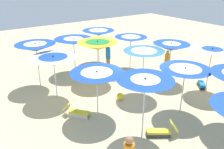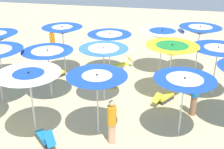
# 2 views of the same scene
# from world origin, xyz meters

# --- Properties ---
(ground) EXTENTS (39.45, 39.45, 0.04)m
(ground) POSITION_xyz_m (0.00, 0.00, -0.02)
(ground) COLOR beige
(beach_umbrella_0) EXTENTS (2.07, 2.07, 2.47)m
(beach_umbrella_0) POSITION_xyz_m (3.58, -3.86, 2.21)
(beach_umbrella_0) COLOR silver
(beach_umbrella_0) RESTS_ON ground
(beach_umbrella_1) EXTENTS (2.17, 2.17, 2.22)m
(beach_umbrella_1) POSITION_xyz_m (3.37, -2.05, 1.95)
(beach_umbrella_1) COLOR silver
(beach_umbrella_1) RESTS_ON ground
(beach_umbrella_2) EXTENTS (2.19, 2.19, 2.12)m
(beach_umbrella_2) POSITION_xyz_m (2.55, 0.48, 1.91)
(beach_umbrella_2) COLOR silver
(beach_umbrella_2) RESTS_ON ground
(beach_umbrella_3) EXTENTS (1.99, 1.99, 2.49)m
(beach_umbrella_3) POSITION_xyz_m (1.99, 2.70, 2.25)
(beach_umbrella_3) COLOR silver
(beach_umbrella_3) RESTS_ON ground
(beach_umbrella_5) EXTENTS (2.27, 2.27, 2.25)m
(beach_umbrella_5) POSITION_xyz_m (1.14, -4.47, 2.01)
(beach_umbrella_5) COLOR silver
(beach_umbrella_5) RESTS_ON ground
(beach_umbrella_6) EXTENTS (2.19, 2.19, 2.39)m
(beach_umbrella_6) POSITION_xyz_m (0.62, -2.60, 2.11)
(beach_umbrella_6) COLOR silver
(beach_umbrella_6) RESTS_ON ground
(beach_umbrella_7) EXTENTS (1.98, 1.98, 2.39)m
(beach_umbrella_7) POSITION_xyz_m (-0.36, 0.03, 2.18)
(beach_umbrella_7) COLOR silver
(beach_umbrella_7) RESTS_ON ground
(beach_umbrella_8) EXTENTS (2.11, 2.11, 2.18)m
(beach_umbrella_8) POSITION_xyz_m (-0.57, 2.34, 1.96)
(beach_umbrella_8) COLOR silver
(beach_umbrella_8) RESTS_ON ground
(beach_umbrella_10) EXTENTS (2.13, 2.13, 2.34)m
(beach_umbrella_10) POSITION_xyz_m (-1.06, -5.22, 2.10)
(beach_umbrella_10) COLOR silver
(beach_umbrella_10) RESTS_ON ground
(beach_umbrella_11) EXTENTS (2.03, 2.03, 2.18)m
(beach_umbrella_11) POSITION_xyz_m (-2.11, -3.10, 1.97)
(beach_umbrella_11) COLOR silver
(beach_umbrella_11) RESTS_ON ground
(beach_umbrella_12) EXTENTS (2.00, 2.00, 2.28)m
(beach_umbrella_12) POSITION_xyz_m (-2.69, -0.34, 2.03)
(beach_umbrella_12) COLOR silver
(beach_umbrella_12) RESTS_ON ground
(beach_umbrella_13) EXTENTS (2.09, 2.09, 2.41)m
(beach_umbrella_13) POSITION_xyz_m (-3.27, 1.74, 2.19)
(beach_umbrella_13) COLOR silver
(beach_umbrella_13) RESTS_ON ground
(lounger_1) EXTENTS (1.15, 0.91, 0.64)m
(lounger_1) POSITION_xyz_m (1.31, 3.00, 0.20)
(lounger_1) COLOR #333338
(lounger_1) RESTS_ON ground
(lounger_2) EXTENTS (0.99, 1.04, 0.69)m
(lounger_2) POSITION_xyz_m (-3.64, 1.22, 0.22)
(lounger_2) COLOR #333338
(lounger_2) RESTS_ON ground
(lounger_3) EXTENTS (0.98, 1.13, 0.60)m
(lounger_3) POSITION_xyz_m (3.28, -0.03, 0.20)
(lounger_3) COLOR silver
(lounger_3) RESTS_ON ground
(lounger_4) EXTENTS (1.23, 0.92, 0.54)m
(lounger_4) POSITION_xyz_m (0.05, -2.47, 0.20)
(lounger_4) COLOR #333338
(lounger_4) RESTS_ON ground
(beachgoer_0) EXTENTS (0.30, 0.30, 1.61)m
(beachgoer_0) POSITION_xyz_m (-3.12, -0.93, 0.84)
(beachgoer_0) COLOR #D8A87F
(beachgoer_0) RESTS_ON ground
(beachgoer_1) EXTENTS (0.30, 0.30, 1.75)m
(beachgoer_1) POSITION_xyz_m (-0.73, -3.60, 0.92)
(beachgoer_1) COLOR #A3704C
(beachgoer_1) RESTS_ON ground
(beach_ball) EXTENTS (0.36, 0.36, 0.36)m
(beach_ball) POSITION_xyz_m (0.90, -0.14, 0.18)
(beach_ball) COLOR yellow
(beach_ball) RESTS_ON ground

